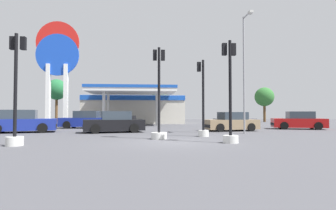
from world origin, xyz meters
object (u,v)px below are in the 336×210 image
(tree_2, at_px, (264,97))
(car_0, at_px, (114,123))
(car_2, at_px, (299,121))
(traffic_signal_0, at_px, (159,112))
(car_4, at_px, (22,122))
(traffic_signal_1, at_px, (16,108))
(traffic_signal_3, at_px, (230,107))
(traffic_signal_2, at_px, (203,113))
(tree_0, at_px, (57,90))
(station_pole_sign, at_px, (57,59))
(car_5, at_px, (86,120))
(corner_streetlamp, at_px, (245,64))
(car_1, at_px, (231,122))
(tree_1, at_px, (160,99))
(car_3, at_px, (235,121))

(tree_2, bearing_deg, car_0, -135.29)
(car_2, relative_size, traffic_signal_0, 0.93)
(car_4, bearing_deg, traffic_signal_0, -30.14)
(traffic_signal_1, xyz_separation_m, traffic_signal_3, (9.51, 0.27, 0.04))
(traffic_signal_2, height_order, tree_0, tree_0)
(station_pole_sign, relative_size, traffic_signal_1, 2.39)
(car_4, bearing_deg, car_0, -3.52)
(traffic_signal_2, bearing_deg, car_0, 146.00)
(car_5, relative_size, corner_streetlamp, 0.57)
(car_0, distance_m, traffic_signal_0, 5.98)
(tree_2, bearing_deg, traffic_signal_2, -121.71)
(car_0, distance_m, tree_0, 24.83)
(car_1, distance_m, traffic_signal_3, 8.58)
(car_4, distance_m, traffic_signal_1, 8.61)
(traffic_signal_3, height_order, tree_0, tree_0)
(car_4, distance_m, traffic_signal_0, 11.06)
(tree_2, bearing_deg, station_pole_sign, -160.81)
(tree_2, bearing_deg, tree_1, 173.38)
(traffic_signal_2, distance_m, tree_2, 28.56)
(traffic_signal_1, relative_size, traffic_signal_2, 1.06)
(traffic_signal_0, xyz_separation_m, tree_1, (1.47, 27.41, 2.13))
(tree_2, distance_m, corner_streetlamp, 25.33)
(car_2, relative_size, traffic_signal_1, 0.95)
(tree_2, bearing_deg, traffic_signal_0, -124.63)
(traffic_signal_1, bearing_deg, tree_0, 104.97)
(car_0, distance_m, car_1, 8.94)
(car_4, height_order, tree_0, tree_0)
(tree_1, height_order, tree_2, tree_2)
(corner_streetlamp, bearing_deg, car_5, 147.67)
(car_2, distance_m, traffic_signal_0, 14.68)
(traffic_signal_0, bearing_deg, tree_0, 117.66)
(station_pole_sign, relative_size, car_1, 2.69)
(car_3, height_order, car_4, car_4)
(car_2, height_order, traffic_signal_3, traffic_signal_3)
(station_pole_sign, xyz_separation_m, car_4, (0.89, -10.23, -6.56))
(car_3, bearing_deg, traffic_signal_1, -136.77)
(car_2, height_order, tree_2, tree_2)
(car_0, height_order, traffic_signal_1, traffic_signal_1)
(traffic_signal_1, bearing_deg, traffic_signal_3, 1.65)
(car_1, bearing_deg, car_0, -174.60)
(traffic_signal_0, bearing_deg, car_1, 45.26)
(traffic_signal_0, bearing_deg, car_4, 149.86)
(car_2, bearing_deg, corner_streetlamp, -144.51)
(tree_0, bearing_deg, tree_2, -2.51)
(car_0, relative_size, car_2, 0.99)
(station_pole_sign, xyz_separation_m, tree_0, (-3.68, 11.16, -2.43))
(car_0, relative_size, traffic_signal_2, 1.00)
(car_0, bearing_deg, tree_0, 117.07)
(traffic_signal_0, height_order, tree_1, traffic_signal_0)
(traffic_signal_2, bearing_deg, car_3, 61.31)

